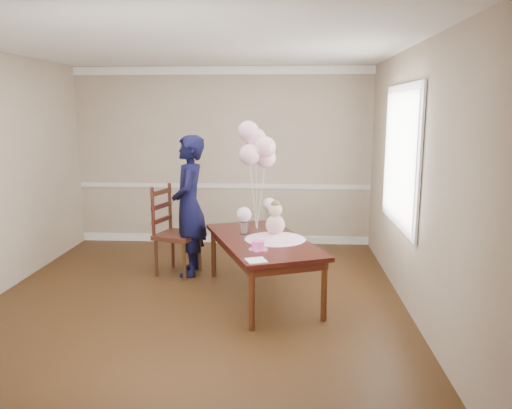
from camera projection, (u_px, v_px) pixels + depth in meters
name	position (u px, v px, depth m)	size (l,w,h in m)	color
floor	(195.00, 302.00, 5.42)	(4.50, 5.00, 0.00)	black
ceiling	(189.00, 43.00, 4.91)	(4.50, 5.00, 0.02)	white
wall_back	(223.00, 157.00, 7.62)	(4.50, 0.02, 2.70)	tan
wall_front	(107.00, 242.00, 2.72)	(4.50, 0.02, 2.70)	tan
wall_right	(413.00, 181.00, 5.03)	(0.02, 5.00, 2.70)	tan
chair_rail_trim	(223.00, 186.00, 7.69)	(4.50, 0.02, 0.07)	silver
crown_molding	(222.00, 70.00, 7.37)	(4.50, 0.02, 0.12)	white
baseboard_trim	(224.00, 239.00, 7.85)	(4.50, 0.02, 0.12)	white
window_frame	(401.00, 157.00, 5.48)	(0.02, 1.66, 1.56)	white
window_blinds	(399.00, 157.00, 5.49)	(0.01, 1.50, 1.40)	silver
dining_table_top	(262.00, 241.00, 5.48)	(0.88, 1.77, 0.04)	black
table_apron	(262.00, 247.00, 5.49)	(0.79, 1.68, 0.09)	black
table_leg_fl	(252.00, 299.00, 4.67)	(0.06, 0.06, 0.62)	black
table_leg_fr	(324.00, 291.00, 4.89)	(0.06, 0.06, 0.62)	black
table_leg_bl	(214.00, 253.00, 6.19)	(0.06, 0.06, 0.62)	black
table_leg_br	(270.00, 248.00, 6.41)	(0.06, 0.06, 0.62)	black
baby_skirt	(275.00, 235.00, 5.46)	(0.67, 0.67, 0.09)	#EEB0D5
baby_torso	(275.00, 225.00, 5.44)	(0.21, 0.21, 0.21)	pink
baby_head	(275.00, 210.00, 5.41)	(0.15, 0.15, 0.15)	beige
baby_hair	(275.00, 205.00, 5.40)	(0.11, 0.11, 0.11)	brown
cake_platter	(258.00, 249.00, 5.05)	(0.19, 0.19, 0.01)	silver
birthday_cake	(258.00, 245.00, 5.04)	(0.13, 0.13, 0.09)	#FF50B1
cake_flower_a	(258.00, 239.00, 5.03)	(0.03, 0.03, 0.03)	white
cake_flower_b	(260.00, 239.00, 5.05)	(0.03, 0.03, 0.03)	white
rose_vase_near	(244.00, 228.00, 5.67)	(0.09, 0.09, 0.14)	white
roses_near	(244.00, 214.00, 5.64)	(0.17, 0.17, 0.17)	silver
rose_vase_far	(269.00, 217.00, 6.26)	(0.09, 0.09, 0.14)	white
roses_far	(269.00, 204.00, 6.23)	(0.17, 0.17, 0.17)	#FFD5DF
napkin	(256.00, 260.00, 4.68)	(0.18, 0.18, 0.01)	white
balloon_weight	(257.00, 228.00, 5.95)	(0.04, 0.04, 0.02)	silver
balloon_a	(249.00, 155.00, 5.76)	(0.25, 0.25, 0.25)	#FFB4D2
balloon_b	(265.00, 147.00, 5.76)	(0.25, 0.25, 0.25)	#FBB1CD
balloon_c	(256.00, 139.00, 5.84)	(0.25, 0.25, 0.25)	#EAA5BF
balloon_d	(248.00, 131.00, 5.82)	(0.25, 0.25, 0.25)	#EDA8C5
balloon_e	(266.00, 157.00, 5.90)	(0.25, 0.25, 0.25)	#FDB3DB
balloon_ribbon_a	(253.00, 197.00, 5.87)	(0.00, 0.00, 0.74)	white
balloon_ribbon_b	(261.00, 194.00, 5.87)	(0.00, 0.00, 0.83)	silver
balloon_ribbon_c	(256.00, 189.00, 5.91)	(0.00, 0.00, 0.92)	silver
balloon_ribbon_d	(253.00, 186.00, 5.90)	(0.00, 0.00, 1.01)	white
balloon_ribbon_e	(261.00, 198.00, 5.94)	(0.00, 0.00, 0.70)	white
dining_chair_seat	(178.00, 236.00, 6.28)	(0.49, 0.49, 0.06)	#36170E
chair_leg_fl	(156.00, 258.00, 6.21)	(0.04, 0.04, 0.48)	#351A0E
chair_leg_fr	(184.00, 262.00, 6.07)	(0.04, 0.04, 0.48)	#341E0E
chair_leg_bl	(173.00, 250.00, 6.58)	(0.04, 0.04, 0.48)	#33120E
chair_leg_br	(200.00, 253.00, 6.44)	(0.04, 0.04, 0.48)	#341E0E
chair_back_post_l	(153.00, 212.00, 6.11)	(0.04, 0.04, 0.62)	#35120E
chair_back_post_r	(170.00, 207.00, 6.48)	(0.04, 0.04, 0.62)	#3B1B10
chair_slat_low	(162.00, 220.00, 6.32)	(0.03, 0.44, 0.06)	#3D1710
chair_slat_mid	(162.00, 206.00, 6.29)	(0.03, 0.44, 0.06)	#35120E
chair_slat_top	(161.00, 192.00, 6.25)	(0.03, 0.44, 0.06)	#3E1D11
woman	(189.00, 206.00, 6.21)	(0.64, 0.43, 1.75)	black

